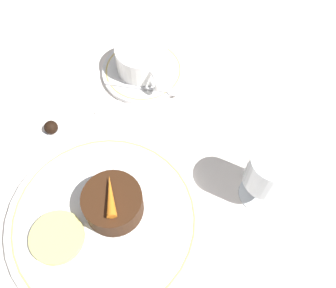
% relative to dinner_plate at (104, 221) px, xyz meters
% --- Properties ---
extents(ground_plane, '(3.00, 3.00, 0.00)m').
position_rel_dinner_plate_xyz_m(ground_plane, '(0.01, 0.06, -0.01)').
color(ground_plane, white).
extents(dinner_plate, '(0.27, 0.27, 0.01)m').
position_rel_dinner_plate_xyz_m(dinner_plate, '(0.00, 0.00, 0.00)').
color(dinner_plate, white).
rests_on(dinner_plate, ground_plane).
extents(saucer, '(0.14, 0.14, 0.01)m').
position_rel_dinner_plate_xyz_m(saucer, '(-0.23, 0.15, -0.00)').
color(saucer, white).
rests_on(saucer, ground_plane).
extents(coffee_cup, '(0.11, 0.09, 0.05)m').
position_rel_dinner_plate_xyz_m(coffee_cup, '(-0.23, 0.15, 0.03)').
color(coffee_cup, white).
rests_on(coffee_cup, saucer).
extents(spoon, '(0.08, 0.11, 0.00)m').
position_rel_dinner_plate_xyz_m(spoon, '(-0.18, 0.14, 0.00)').
color(spoon, silver).
rests_on(spoon, saucer).
extents(wine_glass, '(0.06, 0.06, 0.11)m').
position_rel_dinner_plate_xyz_m(wine_glass, '(0.05, 0.22, 0.06)').
color(wine_glass, silver).
rests_on(wine_glass, ground_plane).
extents(fork, '(0.02, 0.18, 0.01)m').
position_rel_dinner_plate_xyz_m(fork, '(-0.17, 0.03, -0.01)').
color(fork, silver).
rests_on(fork, ground_plane).
extents(dessert_cake, '(0.08, 0.08, 0.04)m').
position_rel_dinner_plate_xyz_m(dessert_cake, '(-0.01, 0.02, 0.03)').
color(dessert_cake, '#381E0F').
rests_on(dessert_cake, dinner_plate).
extents(carrot_garnish, '(0.06, 0.03, 0.01)m').
position_rel_dinner_plate_xyz_m(carrot_garnish, '(-0.01, 0.02, 0.05)').
color(carrot_garnish, orange).
rests_on(carrot_garnish, dessert_cake).
extents(pineapple_slice, '(0.07, 0.07, 0.01)m').
position_rel_dinner_plate_xyz_m(pineapple_slice, '(0.00, -0.07, 0.01)').
color(pineapple_slice, '#EFE075').
rests_on(pineapple_slice, dinner_plate).
extents(chocolate_truffle, '(0.02, 0.02, 0.02)m').
position_rel_dinner_plate_xyz_m(chocolate_truffle, '(-0.18, -0.03, 0.00)').
color(chocolate_truffle, black).
rests_on(chocolate_truffle, ground_plane).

